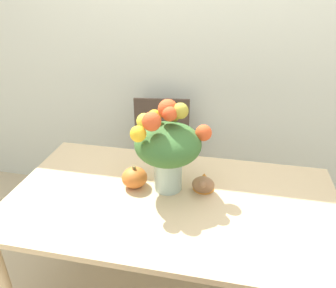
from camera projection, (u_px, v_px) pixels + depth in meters
wall_back at (203, 33)px, 2.23m from camera, size 8.00×0.06×2.70m
dining_table at (172, 213)px, 1.62m from camera, size 1.58×0.87×0.75m
flower_vase at (168, 145)px, 1.54m from camera, size 0.37×0.34×0.46m
pumpkin at (135, 177)px, 1.64m from camera, size 0.13×0.13×0.12m
turkey_figurine at (204, 182)px, 1.61m from camera, size 0.11×0.15×0.09m
dining_chair_near_window at (161, 162)px, 2.39m from camera, size 0.47×0.47×0.93m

